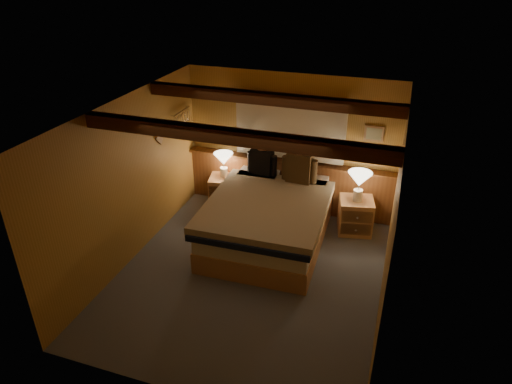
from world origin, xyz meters
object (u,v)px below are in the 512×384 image
at_px(nightstand_left, 225,192).
at_px(person_right, 300,165).
at_px(person_left, 262,160).
at_px(bed, 268,221).
at_px(nightstand_right, 355,216).
at_px(duffel_bag, 227,209).
at_px(lamp_left, 224,160).
at_px(lamp_right, 359,181).

xyz_separation_m(nightstand_left, person_right, (1.36, -0.12, 0.77)).
relative_size(person_left, person_right, 0.90).
distance_m(bed, person_left, 1.11).
bearing_deg(nightstand_left, person_right, -17.17).
bearing_deg(nightstand_right, person_left, 165.18).
distance_m(nightstand_right, duffel_bag, 2.16).
height_order(bed, lamp_left, lamp_left).
bearing_deg(nightstand_right, person_right, 167.98).
distance_m(nightstand_left, person_left, 1.02).
height_order(nightstand_right, lamp_right, lamp_right).
bearing_deg(duffel_bag, lamp_left, 105.58).
xyz_separation_m(lamp_left, person_left, (0.73, -0.09, 0.14)).
xyz_separation_m(nightstand_right, lamp_left, (-2.35, 0.17, 0.59)).
height_order(lamp_right, duffel_bag, lamp_right).
bearing_deg(lamp_right, nightstand_right, 90.55).
height_order(person_left, duffel_bag, person_left).
relative_size(person_left, duffel_bag, 1.12).
bearing_deg(bed, person_right, 68.11).
relative_size(nightstand_right, person_right, 0.87).
relative_size(nightstand_right, lamp_right, 1.26).
xyz_separation_m(nightstand_left, duffel_bag, (0.19, -0.38, -0.12)).
bearing_deg(nightstand_left, lamp_right, -15.26).
bearing_deg(person_left, nightstand_right, 2.87).
relative_size(nightstand_left, nightstand_right, 0.98).
distance_m(lamp_right, person_left, 1.62).
height_order(lamp_left, duffel_bag, lamp_left).
distance_m(bed, lamp_right, 1.55).
relative_size(bed, person_left, 3.61).
height_order(nightstand_left, lamp_left, lamp_left).
xyz_separation_m(bed, person_left, (-0.37, 0.84, 0.62)).
distance_m(nightstand_left, duffel_bag, 0.44).
height_order(person_right, duffel_bag, person_right).
bearing_deg(bed, lamp_right, 29.67).
bearing_deg(lamp_left, lamp_right, -4.24).
bearing_deg(nightstand_left, duffel_bag, -75.94).
height_order(bed, person_left, person_left).
bearing_deg(lamp_right, nightstand_left, 176.74).
bearing_deg(lamp_left, duffel_bag, -63.98).
bearing_deg(lamp_left, nightstand_left, -64.43).
bearing_deg(nightstand_right, lamp_left, 163.97).
xyz_separation_m(nightstand_left, lamp_left, (-0.02, 0.04, 0.59)).
xyz_separation_m(bed, nightstand_left, (-1.08, 0.89, -0.12)).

